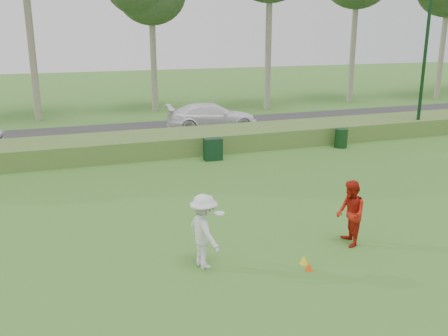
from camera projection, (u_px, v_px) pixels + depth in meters
name	position (u px, v px, depth m)	size (l,w,h in m)	color
ground	(274.00, 252.00, 13.52)	(120.00, 120.00, 0.00)	#356E24
reed_strip	(169.00, 143.00, 24.27)	(80.00, 3.00, 0.90)	#496E2C
park_road	(149.00, 132.00, 28.92)	(80.00, 6.00, 0.06)	#2D2D2D
lamp_post	(427.00, 33.00, 26.50)	(0.70, 0.70, 8.18)	black
player_white	(204.00, 231.00, 12.45)	(1.00, 1.35, 1.92)	silver
player_red	(350.00, 213.00, 13.74)	(0.90, 0.70, 1.85)	#B41B0F
cone_orange	(309.00, 266.00, 12.46)	(0.20, 0.20, 0.22)	#EF4F0C
cone_yellow	(304.00, 259.00, 12.81)	(0.22, 0.22, 0.24)	yellow
utility_cabinet	(213.00, 149.00, 22.75)	(0.81, 0.51, 1.01)	black
trash_bin	(341.00, 138.00, 25.12)	(0.64, 0.64, 0.96)	black
car_right	(212.00, 117.00, 29.18)	(2.15, 5.29, 1.54)	white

